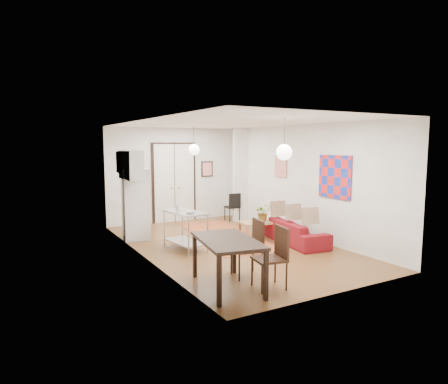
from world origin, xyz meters
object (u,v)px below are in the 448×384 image
kitchen_counter (185,225)px  dining_chair_far (266,252)px  dining_chair_near (243,243)px  dining_table (227,244)px  black_side_chair (231,204)px  coffee_table (260,224)px  fridge (136,204)px  sofa (296,232)px

kitchen_counter → dining_chair_far: dining_chair_far is taller
dining_chair_near → dining_table: bearing=-42.3°
dining_chair_near → black_side_chair: dining_chair_near is taller
coffee_table → black_side_chair: bearing=76.0°
fridge → dining_table: bearing=-78.1°
dining_chair_far → black_side_chair: dining_chair_far is taller
fridge → black_side_chair: size_ratio=2.02×
dining_table → dining_chair_far: bearing=-22.1°
sofa → black_side_chair: 3.37m
dining_table → dining_chair_near: size_ratio=1.59×
dining_table → dining_chair_near: bearing=37.2°
sofa → fridge: 4.06m
coffee_table → dining_table: bearing=-133.0°
dining_table → dining_chair_near: 0.77m
coffee_table → black_side_chair: 2.61m
coffee_table → dining_chair_far: bearing=-122.8°
sofa → dining_table: (-2.96, -1.80, 0.47)m
sofa → dining_table: 3.49m
black_side_chair → dining_chair_far: bearing=68.0°
fridge → black_side_chair: (3.37, 1.00, -0.38)m
dining_chair_near → dining_chair_far: same height
coffee_table → kitchen_counter: size_ratio=0.88×
coffee_table → black_side_chair: size_ratio=1.21×
dining_table → black_side_chair: black_side_chair is taller
kitchen_counter → dining_chair_near: dining_chair_near is taller
coffee_table → black_side_chair: (0.63, 2.53, 0.12)m
sofa → dining_chair_near: (-2.36, -1.34, 0.32)m
fridge → dining_chair_far: size_ratio=1.72×
dining_chair_near → black_side_chair: bearing=162.6°
sofa → dining_chair_far: bearing=138.9°
fridge → dining_chair_far: 4.50m
coffee_table → sofa: bearing=-58.6°
kitchen_counter → dining_chair_near: 2.18m
kitchen_counter → black_side_chair: (2.69, 2.53, -0.05)m
fridge → dining_table: fridge is taller
kitchen_counter → coffee_table: bearing=-8.0°
fridge → black_side_chair: fridge is taller
black_side_chair → fridge: bearing=19.2°
coffee_table → dining_table: size_ratio=0.65×
sofa → fridge: fridge is taller
fridge → dining_chair_near: bearing=-68.6°
dining_chair_far → dining_chair_near: bearing=-169.6°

